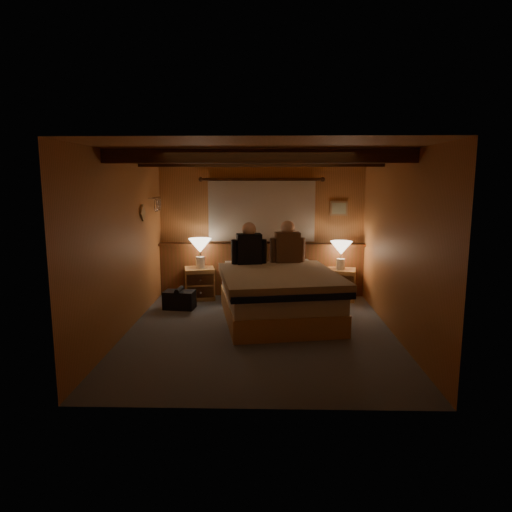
{
  "coord_description": "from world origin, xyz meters",
  "views": [
    {
      "loc": [
        0.1,
        -5.93,
        2.05
      ],
      "look_at": [
        -0.06,
        0.4,
        0.98
      ],
      "focal_mm": 32.0,
      "sensor_mm": 36.0,
      "label": 1
    }
  ],
  "objects_px": {
    "person_right": "(287,245)",
    "nightstand_right": "(341,284)",
    "nightstand_left": "(200,283)",
    "lamp_left": "(200,247)",
    "person_left": "(249,247)",
    "duffel_bag": "(179,299)",
    "bed": "(278,294)",
    "lamp_right": "(341,250)"
  },
  "relations": [
    {
      "from": "person_right",
      "to": "duffel_bag",
      "type": "xyz_separation_m",
      "value": [
        -1.73,
        -0.29,
        -0.84
      ]
    },
    {
      "from": "person_left",
      "to": "duffel_bag",
      "type": "bearing_deg",
      "value": 175.74
    },
    {
      "from": "bed",
      "to": "person_left",
      "type": "height_order",
      "value": "person_left"
    },
    {
      "from": "bed",
      "to": "duffel_bag",
      "type": "xyz_separation_m",
      "value": [
        -1.57,
        0.5,
        -0.22
      ]
    },
    {
      "from": "nightstand_left",
      "to": "person_right",
      "type": "height_order",
      "value": "person_right"
    },
    {
      "from": "nightstand_right",
      "to": "person_right",
      "type": "bearing_deg",
      "value": -147.65
    },
    {
      "from": "nightstand_left",
      "to": "duffel_bag",
      "type": "distance_m",
      "value": 0.69
    },
    {
      "from": "person_left",
      "to": "person_right",
      "type": "bearing_deg",
      "value": 3.52
    },
    {
      "from": "lamp_left",
      "to": "nightstand_right",
      "type": "bearing_deg",
      "value": 0.1
    },
    {
      "from": "bed",
      "to": "nightstand_left",
      "type": "xyz_separation_m",
      "value": [
        -1.33,
        1.13,
        -0.1
      ]
    },
    {
      "from": "bed",
      "to": "person_right",
      "type": "bearing_deg",
      "value": 68.16
    },
    {
      "from": "bed",
      "to": "person_right",
      "type": "height_order",
      "value": "person_right"
    },
    {
      "from": "lamp_right",
      "to": "person_left",
      "type": "distance_m",
      "value": 1.63
    },
    {
      "from": "nightstand_left",
      "to": "nightstand_right",
      "type": "bearing_deg",
      "value": -11.89
    },
    {
      "from": "bed",
      "to": "lamp_right",
      "type": "bearing_deg",
      "value": 35.82
    },
    {
      "from": "person_right",
      "to": "lamp_left",
      "type": "bearing_deg",
      "value": 159.41
    },
    {
      "from": "nightstand_right",
      "to": "nightstand_left",
      "type": "bearing_deg",
      "value": -167.89
    },
    {
      "from": "nightstand_right",
      "to": "person_right",
      "type": "xyz_separation_m",
      "value": [
        -0.94,
        -0.35,
        0.73
      ]
    },
    {
      "from": "nightstand_left",
      "to": "person_left",
      "type": "relative_size",
      "value": 0.83
    },
    {
      "from": "person_left",
      "to": "duffel_bag",
      "type": "xyz_separation_m",
      "value": [
        -1.11,
        -0.13,
        -0.84
      ]
    },
    {
      "from": "nightstand_left",
      "to": "person_left",
      "type": "distance_m",
      "value": 1.24
    },
    {
      "from": "person_right",
      "to": "nightstand_right",
      "type": "bearing_deg",
      "value": 12.89
    },
    {
      "from": "bed",
      "to": "lamp_right",
      "type": "distance_m",
      "value": 1.64
    },
    {
      "from": "bed",
      "to": "lamp_right",
      "type": "xyz_separation_m",
      "value": [
        1.09,
        1.12,
        0.5
      ]
    },
    {
      "from": "nightstand_left",
      "to": "lamp_right",
      "type": "height_order",
      "value": "lamp_right"
    },
    {
      "from": "nightstand_left",
      "to": "person_right",
      "type": "relative_size",
      "value": 0.81
    },
    {
      "from": "lamp_left",
      "to": "person_right",
      "type": "distance_m",
      "value": 1.52
    },
    {
      "from": "nightstand_left",
      "to": "bed",
      "type": "bearing_deg",
      "value": -52.4
    },
    {
      "from": "person_left",
      "to": "duffel_bag",
      "type": "relative_size",
      "value": 1.35
    },
    {
      "from": "lamp_right",
      "to": "person_right",
      "type": "relative_size",
      "value": 0.69
    },
    {
      "from": "duffel_bag",
      "to": "bed",
      "type": "bearing_deg",
      "value": -10.74
    },
    {
      "from": "nightstand_right",
      "to": "lamp_left",
      "type": "bearing_deg",
      "value": -167.9
    },
    {
      "from": "person_right",
      "to": "person_left",
      "type": "bearing_deg",
      "value": -172.93
    },
    {
      "from": "lamp_left",
      "to": "person_right",
      "type": "bearing_deg",
      "value": -13.14
    },
    {
      "from": "person_right",
      "to": "bed",
      "type": "bearing_deg",
      "value": -109.29
    },
    {
      "from": "lamp_right",
      "to": "duffel_bag",
      "type": "relative_size",
      "value": 0.94
    },
    {
      "from": "nightstand_left",
      "to": "person_right",
      "type": "xyz_separation_m",
      "value": [
        1.5,
        -0.34,
        0.72
      ]
    },
    {
      "from": "lamp_left",
      "to": "person_right",
      "type": "relative_size",
      "value": 0.72
    },
    {
      "from": "lamp_left",
      "to": "person_left",
      "type": "relative_size",
      "value": 0.74
    },
    {
      "from": "person_left",
      "to": "person_right",
      "type": "xyz_separation_m",
      "value": [
        0.62,
        0.16,
        0.01
      ]
    },
    {
      "from": "person_left",
      "to": "lamp_right",
      "type": "bearing_deg",
      "value": 6.8
    },
    {
      "from": "lamp_right",
      "to": "person_right",
      "type": "distance_m",
      "value": 0.99
    }
  ]
}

